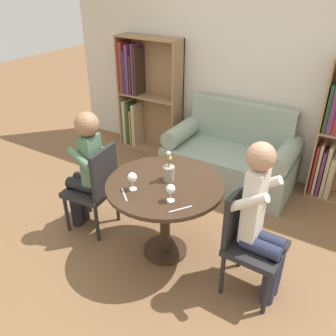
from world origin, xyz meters
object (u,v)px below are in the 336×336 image
object	(u,v)px
bookshelf_left	(143,95)
wine_glass_right	(171,190)
person_right	(262,221)
flower_vase	(169,171)
chair_right	(248,238)
person_left	(86,167)
wine_glass_left	(132,178)
couch	(231,157)
chair_left	(96,186)

from	to	relation	value
bookshelf_left	wine_glass_right	bearing A→B (deg)	-50.30
person_right	flower_vase	bearing A→B (deg)	87.44
person_right	chair_right	bearing A→B (deg)	88.40
person_left	wine_glass_left	world-z (taller)	person_left
bookshelf_left	person_left	world-z (taller)	bookshelf_left
bookshelf_left	flower_vase	size ratio (longest dim) A/B	5.56
couch	wine_glass_right	bearing A→B (deg)	-84.23
person_right	flower_vase	size ratio (longest dim) A/B	4.65
couch	chair_right	world-z (taller)	couch
person_left	chair_left	bearing A→B (deg)	94.22
chair_right	chair_left	bearing A→B (deg)	93.73
wine_glass_left	couch	bearing A→B (deg)	84.33
person_left	wine_glass_right	xyz separation A→B (m)	(1.01, -0.14, 0.17)
chair_right	couch	bearing A→B (deg)	28.66
wine_glass_left	bookshelf_left	bearing A→B (deg)	123.04
chair_left	wine_glass_right	bearing A→B (deg)	74.49
chair_right	wine_glass_left	distance (m)	1.01
couch	chair_right	bearing A→B (deg)	-63.64
couch	person_left	world-z (taller)	person_left
chair_left	person_left	world-z (taller)	person_left
wine_glass_left	person_left	bearing A→B (deg)	166.74
couch	wine_glass_left	size ratio (longest dim) A/B	9.96
chair_right	wine_glass_right	distance (m)	0.70
couch	flower_vase	size ratio (longest dim) A/B	5.38
chair_right	person_right	distance (m)	0.22
person_left	wine_glass_left	distance (m)	0.71
person_left	flower_vase	bearing A→B (deg)	91.97
wine_glass_left	chair_left	bearing A→B (deg)	163.48
chair_right	wine_glass_left	size ratio (longest dim) A/B	5.95
wine_glass_left	flower_vase	distance (m)	0.33
bookshelf_left	wine_glass_left	xyz separation A→B (m)	(1.30, -2.00, 0.08)
chair_left	chair_right	xyz separation A→B (m)	(1.51, 0.04, 0.00)
person_left	person_right	world-z (taller)	person_right
person_right	wine_glass_right	bearing A→B (deg)	107.88
bookshelf_left	person_right	size ratio (longest dim) A/B	1.20
wine_glass_left	wine_glass_right	world-z (taller)	wine_glass_left
chair_left	wine_glass_left	bearing A→B (deg)	67.40
person_right	flower_vase	xyz separation A→B (m)	(-0.84, 0.07, 0.14)
person_right	flower_vase	world-z (taller)	person_right
wine_glass_right	chair_right	bearing A→B (deg)	18.27
couch	bookshelf_left	world-z (taller)	bookshelf_left
person_right	bookshelf_left	bearing A→B (deg)	54.45
flower_vase	wine_glass_right	bearing A→B (deg)	-56.07
person_right	wine_glass_left	xyz separation A→B (m)	(-1.01, -0.20, 0.16)
couch	chair_left	xyz separation A→B (m)	(-0.75, -1.56, 0.18)
person_left	flower_vase	world-z (taller)	person_left
couch	wine_glass_right	distance (m)	1.80
person_left	wine_glass_left	xyz separation A→B (m)	(0.67, -0.16, 0.17)
couch	chair_left	size ratio (longest dim) A/B	1.67
person_left	wine_glass_left	bearing A→B (deg)	70.66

